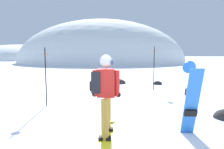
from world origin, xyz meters
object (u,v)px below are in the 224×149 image
at_px(rock_dark, 158,84).
at_px(rock_mid, 120,83).
at_px(piste_marker_far, 154,65).
at_px(snowboarder_main, 105,93).
at_px(piste_marker_near, 46,72).
at_px(spare_snowboard, 191,99).

bearing_deg(rock_dark, rock_mid, 173.30).
bearing_deg(piste_marker_far, rock_mid, 127.69).
xyz_separation_m(snowboarder_main, piste_marker_near, (-2.13, 2.35, 0.21)).
bearing_deg(spare_snowboard, rock_dark, 84.29).
bearing_deg(piste_marker_near, snowboarder_main, -47.87).
distance_m(snowboarder_main, piste_marker_near, 3.18).
bearing_deg(spare_snowboard, snowboarder_main, -178.45).
relative_size(spare_snowboard, rock_mid, 2.17).
relative_size(snowboarder_main, spare_snowboard, 1.15).
height_order(snowboarder_main, spare_snowboard, snowboarder_main).
relative_size(spare_snowboard, rock_dark, 2.93).
bearing_deg(piste_marker_near, spare_snowboard, -30.41).
height_order(spare_snowboard, piste_marker_near, piste_marker_near).
height_order(snowboarder_main, rock_dark, snowboarder_main).
bearing_deg(rock_dark, piste_marker_near, -133.46).
bearing_deg(rock_mid, rock_dark, -6.70).
xyz_separation_m(spare_snowboard, piste_marker_far, (0.17, 5.35, 0.40)).
relative_size(snowboarder_main, rock_mid, 2.50).
distance_m(snowboarder_main, rock_dark, 7.74).
distance_m(piste_marker_far, rock_dark, 2.28).
xyz_separation_m(snowboarder_main, rock_mid, (0.33, 7.52, -0.92)).
height_order(snowboarder_main, piste_marker_near, piste_marker_near).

